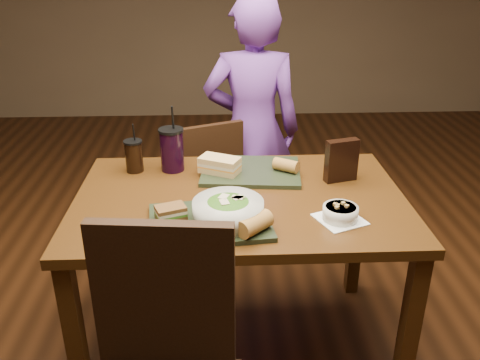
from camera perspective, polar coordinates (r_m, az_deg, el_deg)
name	(u,v)px	position (r m, az deg, el deg)	size (l,w,h in m)	color
ground	(240,343)	(2.43, 0.00, -17.83)	(6.00, 6.00, 0.00)	#381C0B
dining_table	(240,216)	(2.05, 0.00, -4.08)	(1.30, 0.85, 0.75)	#45270D
chair_far	(211,184)	(2.78, -3.24, -0.50)	(0.47, 0.49, 0.84)	black
diner	(252,131)	(2.80, 1.39, 5.52)	(0.53, 0.35, 1.45)	#6A3593
tray_near	(210,222)	(1.81, -3.43, -4.74)	(0.42, 0.32, 0.02)	black
tray_far	(251,171)	(2.21, 1.23, 1.00)	(0.42, 0.32, 0.02)	black
salad_bowl	(228,209)	(1.78, -1.34, -3.32)	(0.25, 0.25, 0.08)	silver
soup_bowl	(340,213)	(1.86, 11.20, -3.63)	(0.20, 0.20, 0.06)	white
sandwich_near	(171,212)	(1.81, -7.78, -3.63)	(0.12, 0.10, 0.05)	#593819
sandwich_far	(220,165)	(2.17, -2.30, 1.72)	(0.19, 0.16, 0.07)	tan
baguette_near	(255,224)	(1.71, 1.67, -4.95)	(0.06, 0.06, 0.13)	#AD7533
baguette_far	(286,165)	(2.18, 5.18, 1.65)	(0.05, 0.05, 0.11)	#AD7533
cup_cola	(134,156)	(2.25, -11.82, 2.68)	(0.08, 0.08, 0.22)	black
cup_berry	(172,149)	(2.23, -7.65, 3.43)	(0.11, 0.11, 0.29)	black
chip_bag	(341,161)	(2.15, 11.32, 2.16)	(0.14, 0.04, 0.18)	black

